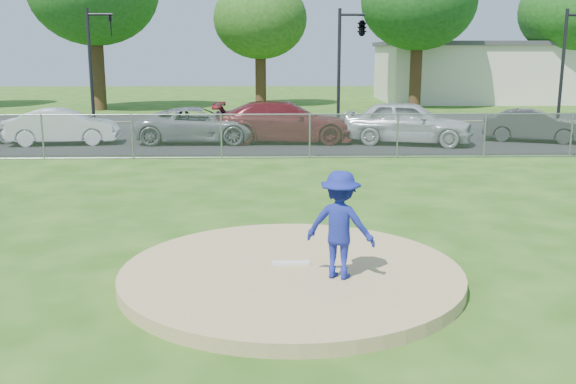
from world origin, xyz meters
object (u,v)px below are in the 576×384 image
object	(u,v)px
tree_center	(260,7)
traffic_signal_right	(568,56)
commercial_building	(492,71)
traffic_signal_left	(95,56)
parked_car_darkred	(284,122)
parked_car_gray	(199,125)
parked_car_charcoal	(533,125)
pitcher	(340,225)
traffic_cone	(91,136)
parked_car_white	(63,126)
parked_car_pearl	(408,122)
traffic_signal_center	(360,30)

from	to	relation	value
tree_center	traffic_signal_right	xyz separation A→B (m)	(15.24, -12.00, -3.11)
commercial_building	traffic_signal_left	bearing A→B (deg)	-147.13
commercial_building	parked_car_darkred	bearing A→B (deg)	-125.59
parked_car_darkred	parked_car_gray	bearing A→B (deg)	91.41
parked_car_gray	parked_car_charcoal	size ratio (longest dim) A/B	1.28
tree_center	pitcher	xyz separation A→B (m)	(1.72, -34.41, -5.45)
tree_center	parked_car_charcoal	size ratio (longest dim) A/B	2.52
commercial_building	traffic_cone	xyz separation A→B (m)	(-23.41, -22.33, -1.85)
commercial_building	tree_center	size ratio (longest dim) A/B	1.67
parked_car_white	parked_car_darkred	xyz separation A→B (m)	(8.69, 0.33, 0.12)
traffic_signal_right	parked_car_pearl	size ratio (longest dim) A/B	1.12
traffic_cone	parked_car_white	xyz separation A→B (m)	(-1.06, -0.05, 0.39)
traffic_signal_right	traffic_signal_left	bearing A→B (deg)	180.00
traffic_signal_right	parked_car_pearl	world-z (taller)	traffic_signal_right
parked_car_charcoal	pitcher	bearing A→B (deg)	170.14
tree_center	traffic_signal_center	world-z (taller)	tree_center
traffic_signal_center	parked_car_white	world-z (taller)	traffic_signal_center
parked_car_gray	parked_car_pearl	world-z (taller)	parked_car_pearl
parked_car_white	parked_car_darkred	distance (m)	8.70
pitcher	parked_car_gray	size ratio (longest dim) A/B	0.33
commercial_building	pitcher	size ratio (longest dim) A/B	10.02
tree_center	pitcher	world-z (taller)	tree_center
traffic_signal_left	pitcher	size ratio (longest dim) A/B	3.42
commercial_building	pitcher	bearing A→B (deg)	-111.69
parked_car_charcoal	traffic_cone	bearing A→B (deg)	111.37
commercial_building	parked_car_gray	xyz separation A→B (m)	(-19.18, -22.05, -1.45)
traffic_cone	parked_car_charcoal	distance (m)	17.70
tree_center	parked_car_white	xyz separation A→B (m)	(-7.47, -18.38, -5.77)
parked_car_pearl	traffic_cone	bearing A→B (deg)	104.56
traffic_signal_right	pitcher	xyz separation A→B (m)	(-13.52, -22.41, -2.34)
traffic_cone	parked_car_charcoal	xyz separation A→B (m)	(17.70, 0.27, 0.34)
tree_center	traffic_signal_center	size ratio (longest dim) A/B	1.76
traffic_cone	traffic_signal_left	bearing A→B (deg)	102.11
traffic_cone	parked_car_gray	bearing A→B (deg)	3.77
tree_center	commercial_building	bearing A→B (deg)	13.24
tree_center	parked_car_darkred	size ratio (longest dim) A/B	1.75
parked_car_gray	parked_car_pearl	distance (m)	8.26
commercial_building	parked_car_gray	bearing A→B (deg)	-131.02
commercial_building	traffic_signal_center	world-z (taller)	traffic_signal_center
traffic_signal_center	parked_car_charcoal	size ratio (longest dim) A/B	1.43
tree_center	traffic_cone	size ratio (longest dim) A/B	16.35
commercial_building	traffic_signal_center	xyz separation A→B (m)	(-12.03, -16.00, 2.45)
parked_car_gray	parked_car_pearl	xyz separation A→B (m)	(8.23, -0.60, 0.16)
commercial_building	tree_center	distance (m)	17.99
traffic_signal_center	parked_car_darkred	xyz separation A→B (m)	(-3.75, -6.05, -3.79)
traffic_signal_left	parked_car_gray	world-z (taller)	traffic_signal_left
pitcher	parked_car_white	world-z (taller)	pitcher
traffic_signal_right	parked_car_gray	size ratio (longest dim) A/B	1.12
pitcher	tree_center	bearing A→B (deg)	-65.14
traffic_signal_right	parked_car_white	distance (m)	23.73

